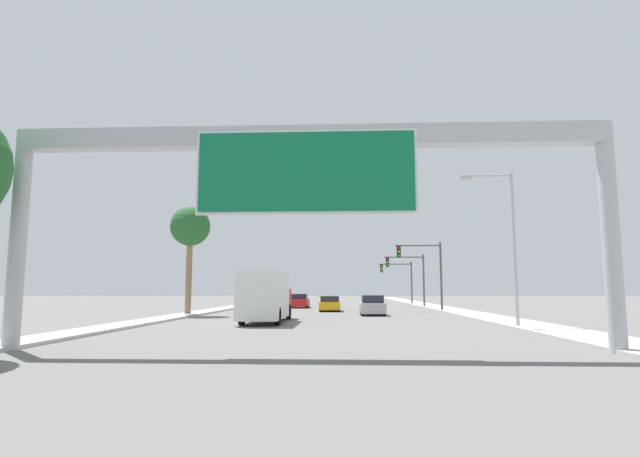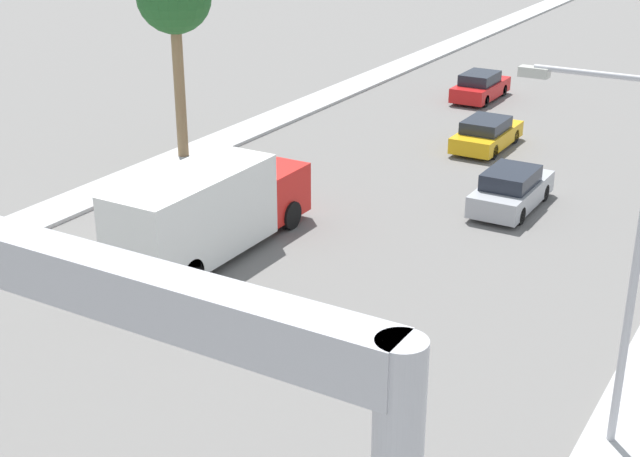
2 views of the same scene
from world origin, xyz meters
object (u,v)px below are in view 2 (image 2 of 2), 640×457
at_px(car_near_left, 487,134).
at_px(truck_box_primary, 209,211).
at_px(car_mid_right, 480,87).
at_px(street_lamp_right, 621,235).
at_px(car_mid_center, 511,190).
at_px(palm_tree_background, 174,0).

height_order(car_near_left, truck_box_primary, truck_box_primary).
height_order(car_mid_right, street_lamp_right, street_lamp_right).
xyz_separation_m(car_near_left, street_lamp_right, (9.97, -19.61, 4.30)).
distance_m(car_near_left, car_mid_right, 8.99).
bearing_deg(car_mid_right, car_near_left, -67.10).
bearing_deg(truck_box_primary, car_mid_center, 52.53).
xyz_separation_m(car_mid_center, street_lamp_right, (6.47, -12.90, 4.23)).
xyz_separation_m(car_mid_center, car_mid_right, (-7.00, 15.00, -0.02)).
xyz_separation_m(truck_box_primary, street_lamp_right, (13.47, -3.77, 3.41)).
bearing_deg(palm_tree_background, truck_box_primary, -46.59).
xyz_separation_m(car_near_left, palm_tree_background, (-10.77, -8.16, 6.11)).
distance_m(car_mid_center, car_mid_right, 16.55).
height_order(car_near_left, car_mid_right, car_mid_right).
distance_m(truck_box_primary, street_lamp_right, 14.40).
distance_m(car_mid_center, palm_tree_background, 15.57).
distance_m(car_mid_right, street_lamp_right, 31.27).
relative_size(car_mid_right, street_lamp_right, 0.54).
distance_m(car_near_left, street_lamp_right, 22.42).
xyz_separation_m(car_near_left, car_mid_right, (-3.50, 8.28, 0.05)).
height_order(car_mid_right, truck_box_primary, truck_box_primary).
bearing_deg(car_near_left, palm_tree_background, -142.87).
relative_size(car_mid_center, truck_box_primary, 0.53).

